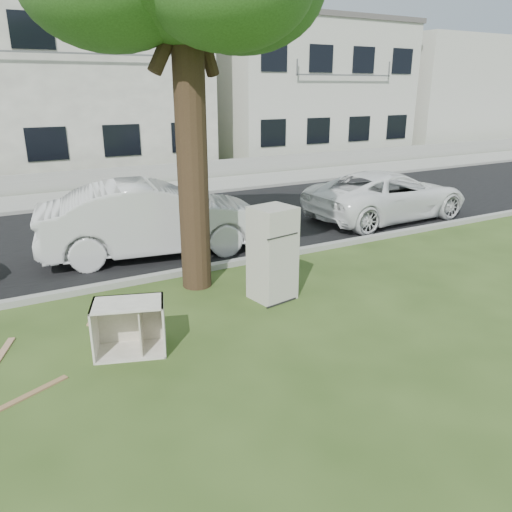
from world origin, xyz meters
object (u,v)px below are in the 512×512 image
cabinet (129,327)px  fridge (273,254)px  car_right (388,195)px  car_center (154,219)px

cabinet → fridge: bearing=32.8°
fridge → car_right: bearing=20.1°
car_center → car_right: 6.76m
fridge → car_center: 3.56m
cabinet → car_right: bearing=43.9°
cabinet → car_center: 4.46m
car_right → cabinet: bearing=113.3°
car_center → car_right: bearing=-82.1°
car_center → car_right: size_ratio=1.01×
fridge → cabinet: (-2.73, -0.68, -0.45)m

